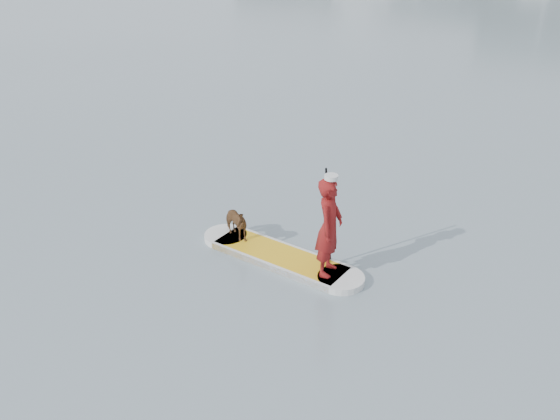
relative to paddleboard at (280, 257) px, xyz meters
The scene contains 6 objects.
ground 4.44m from the paddleboard, 30.73° to the left, with size 140.00×140.00×0.00m, color slate.
paddleboard is the anchor object (origin of this frame).
paddler 1.34m from the paddleboard, ahead, with size 0.63×0.41×1.72m, color maroon.
white_cap 2.06m from the paddleboard, ahead, with size 0.22×0.22×0.07m, color silver.
dog 1.09m from the paddleboard, behind, with size 0.34×0.75×0.63m, color #57331D.
paddle 1.13m from the paddleboard, 15.33° to the left, with size 0.10×0.30×2.00m.
Camera 1 is at (1.42, -10.12, 5.90)m, focal length 40.00 mm.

